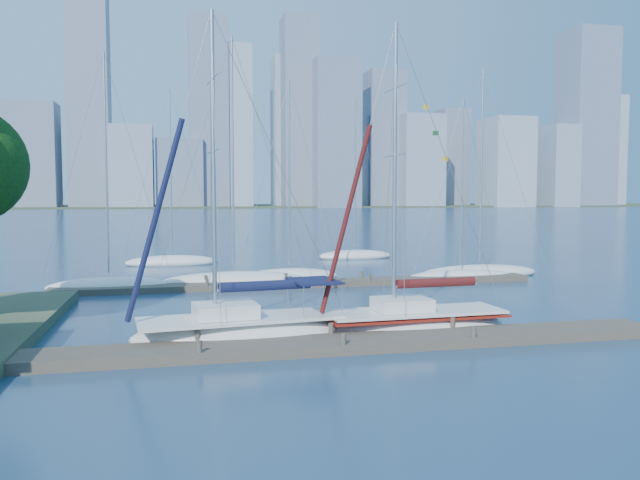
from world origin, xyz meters
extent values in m
plane|color=#162D48|center=(0.00, 0.00, 0.00)|extent=(700.00, 700.00, 0.00)
cube|color=#443C32|center=(0.00, 0.00, 0.20)|extent=(26.00, 2.00, 0.40)
cube|color=#443C32|center=(2.00, 16.00, 0.18)|extent=(30.00, 1.80, 0.36)
cube|color=#38472D|center=(0.00, 320.00, 0.00)|extent=(800.00, 100.00, 1.50)
ellipsoid|color=silver|center=(-3.33, 2.02, 0.24)|extent=(8.60, 3.63, 1.47)
cube|color=silver|center=(-3.33, 2.02, 0.93)|extent=(7.96, 3.35, 0.12)
cube|color=silver|center=(-3.92, 1.95, 1.27)|extent=(2.52, 2.02, 0.54)
cylinder|color=silver|center=(-4.30, 1.91, 6.74)|extent=(0.18, 0.18, 11.52)
cylinder|color=silver|center=(-2.34, 2.13, 2.05)|extent=(3.94, 0.53, 0.10)
cylinder|color=#101836|center=(-2.34, 2.13, 2.15)|extent=(3.66, 0.79, 0.39)
cube|color=#101836|center=(-0.35, 2.34, 2.25)|extent=(2.00, 2.50, 0.08)
ellipsoid|color=silver|center=(3.84, 2.08, 0.23)|extent=(8.03, 2.89, 1.39)
cube|color=silver|center=(3.84, 2.08, 0.88)|extent=(7.44, 2.66, 0.11)
cube|color=silver|center=(3.29, 2.06, 1.21)|extent=(2.29, 1.77, 0.51)
cylinder|color=silver|center=(2.92, 2.04, 6.71)|extent=(0.17, 0.17, 11.55)
cylinder|color=silver|center=(4.80, 2.11, 1.95)|extent=(3.76, 0.23, 0.09)
cylinder|color=#40110D|center=(4.80, 2.11, 2.04)|extent=(3.47, 0.50, 0.37)
cube|color=maroon|center=(3.84, 2.08, 0.72)|extent=(7.61, 2.77, 0.09)
ellipsoid|color=silver|center=(-9.70, 17.10, 0.21)|extent=(7.60, 3.80, 1.16)
cylinder|color=silver|center=(-9.70, 17.10, 7.57)|extent=(0.13, 0.13, 13.03)
ellipsoid|color=silver|center=(-2.19, 17.74, 0.23)|extent=(9.47, 3.37, 1.25)
cylinder|color=silver|center=(-2.19, 17.74, 8.32)|extent=(0.14, 0.14, 14.36)
ellipsoid|color=silver|center=(1.69, 19.35, 0.21)|extent=(6.68, 2.38, 1.14)
cylinder|color=silver|center=(1.69, 19.35, 7.14)|extent=(0.12, 0.12, 12.21)
ellipsoid|color=silver|center=(12.99, 16.83, 0.19)|extent=(7.93, 3.90, 1.02)
cylinder|color=silver|center=(12.99, 16.83, 6.55)|extent=(0.11, 0.11, 11.23)
ellipsoid|color=silver|center=(15.07, 18.14, 0.22)|extent=(8.95, 5.75, 1.21)
cylinder|color=silver|center=(15.07, 18.14, 7.75)|extent=(0.13, 0.13, 13.30)
ellipsoid|color=silver|center=(-6.11, 30.51, 0.21)|extent=(7.58, 2.58, 1.17)
cylinder|color=silver|center=(-6.11, 30.51, 7.72)|extent=(0.13, 0.13, 13.30)
ellipsoid|color=silver|center=(10.01, 32.29, 0.21)|extent=(6.96, 2.74, 1.15)
cylinder|color=silver|center=(10.01, 32.29, 7.70)|extent=(0.13, 0.13, 13.31)
cube|color=slate|center=(-69.73, 287.50, 24.17)|extent=(22.04, 17.63, 48.34)
cube|color=#8C9AA8|center=(-47.55, 309.43, 18.93)|extent=(13.60, 17.61, 37.85)
cube|color=gray|center=(-25.94, 284.92, 19.26)|extent=(19.33, 19.81, 38.51)
cube|color=slate|center=(-4.22, 286.68, 16.43)|extent=(21.86, 16.86, 32.87)
cube|color=#8C9AA8|center=(21.35, 289.48, 39.56)|extent=(18.73, 14.99, 79.12)
cube|color=gray|center=(51.90, 304.67, 38.91)|extent=(16.07, 17.46, 77.83)
cube|color=slate|center=(70.99, 278.50, 36.05)|extent=(22.15, 18.95, 72.10)
cube|color=#8C9AA8|center=(91.42, 294.72, 23.35)|extent=(15.86, 17.11, 46.71)
cube|color=gray|center=(115.77, 279.60, 23.44)|extent=(21.35, 18.80, 46.87)
cube|color=slate|center=(147.05, 309.52, 27.14)|extent=(15.85, 17.52, 54.29)
cube|color=#8C9AA8|center=(164.09, 278.94, 23.30)|extent=(22.26, 23.94, 46.60)
cube|color=gray|center=(194.50, 279.05, 21.71)|extent=(15.12, 21.38, 43.41)
cube|color=slate|center=(213.93, 282.23, 47.80)|extent=(24.80, 23.60, 95.60)
cube|color=#8C9AA8|center=(241.25, 301.60, 32.10)|extent=(17.56, 17.08, 64.20)
cube|color=slate|center=(-45.00, 290.00, 52.89)|extent=(18.21, 18.00, 105.78)
cube|color=slate|center=(10.00, 290.00, 45.89)|extent=(18.42, 18.00, 91.79)
cube|color=slate|center=(55.00, 290.00, 47.42)|extent=(16.84, 18.00, 94.83)
cube|color=slate|center=(100.00, 290.00, 34.91)|extent=(18.85, 18.00, 69.83)
camera|label=1|loc=(-5.65, -21.84, 5.63)|focal=35.00mm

